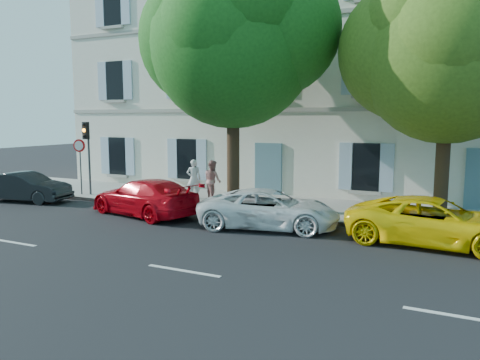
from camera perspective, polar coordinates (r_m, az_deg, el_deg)
The scene contains 14 objects.
ground at distance 14.86m, azimuth 1.52°, elevation -6.59°, with size 90.00×90.00×0.00m, color black.
sidewalk at distance 18.90m, azimuth 7.08°, elevation -3.35°, with size 36.00×4.50×0.15m, color #A09E96.
kerb at distance 16.89m, azimuth 4.71°, elevation -4.60°, with size 36.00×0.16×0.16m, color #9E998E.
building at distance 24.19m, azimuth 11.82°, elevation 13.02°, with size 28.00×7.00×12.00m, color silver.
car_dark_sedan at distance 22.42m, azimuth -24.64°, elevation -0.79°, with size 1.37×3.92×1.29m, color black.
car_red_coupe at distance 17.89m, azimuth -11.55°, elevation -2.06°, with size 1.93×4.75×1.38m, color red.
car_white_coupe at distance 15.52m, azimuth 3.56°, elevation -3.55°, with size 2.14×4.64×1.29m, color white.
car_yellow_supercar at distance 14.56m, azimuth 22.66°, elevation -4.72°, with size 2.27×4.91×1.37m, color yellow.
tree_left at distance 18.05m, azimuth -0.86°, elevation 16.06°, with size 6.17×6.17×9.56m.
tree_right at distance 16.45m, azimuth 24.07°, elevation 13.48°, with size 5.43×5.43×8.36m.
traffic_light at distance 22.30m, azimuth -18.16°, elevation 4.39°, with size 0.27×0.37×3.31m.
road_sign at distance 22.53m, azimuth -18.95°, elevation 2.93°, with size 0.58×0.16×2.53m.
pedestrian_a at distance 20.46m, azimuth -5.66°, elevation 0.14°, with size 0.62×0.41×1.71m, color silver.
pedestrian_b at distance 19.95m, azimuth -3.35°, elevation -0.01°, with size 0.83×0.65×1.71m, color #B17671.
Camera 1 is at (5.91, -13.14, 3.63)m, focal length 35.00 mm.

